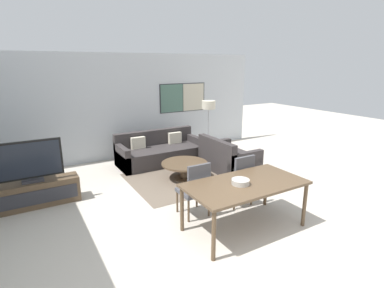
% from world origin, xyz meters
% --- Properties ---
extents(ground_plane, '(24.00, 24.00, 0.00)m').
position_xyz_m(ground_plane, '(0.00, 0.00, 0.00)').
color(ground_plane, beige).
extents(wall_back, '(7.93, 0.09, 2.80)m').
position_xyz_m(wall_back, '(0.05, 5.40, 1.40)').
color(wall_back, silver).
rests_on(wall_back, ground_plane).
extents(area_rug, '(2.39, 2.01, 0.01)m').
position_xyz_m(area_rug, '(0.43, 3.10, 0.00)').
color(area_rug, '#706051').
rests_on(area_rug, ground_plane).
extents(tv_console, '(1.53, 0.40, 0.47)m').
position_xyz_m(tv_console, '(-2.57, 3.31, 0.24)').
color(tv_console, brown).
rests_on(tv_console, ground_plane).
extents(television, '(1.07, 0.20, 0.76)m').
position_xyz_m(television, '(-2.57, 3.31, 0.85)').
color(television, '#2D2D33').
rests_on(television, tv_console).
extents(sofa_main, '(2.20, 0.94, 0.81)m').
position_xyz_m(sofa_main, '(0.43, 4.46, 0.27)').
color(sofa_main, '#383333').
rests_on(sofa_main, ground_plane).
extents(sofa_side, '(0.94, 1.36, 0.81)m').
position_xyz_m(sofa_side, '(1.59, 3.08, 0.27)').
color(sofa_side, '#383333').
rests_on(sofa_side, ground_plane).
extents(coffee_table, '(1.04, 1.04, 0.38)m').
position_xyz_m(coffee_table, '(0.43, 3.10, 0.29)').
color(coffee_table, brown).
rests_on(coffee_table, ground_plane).
extents(dining_table, '(1.86, 0.98, 0.77)m').
position_xyz_m(dining_table, '(0.21, 0.79, 0.70)').
color(dining_table, brown).
rests_on(dining_table, ground_plane).
extents(dining_chair_left, '(0.46, 0.46, 0.96)m').
position_xyz_m(dining_chair_left, '(-0.25, 1.50, 0.53)').
color(dining_chair_left, '#4C4C51').
rests_on(dining_chair_left, ground_plane).
extents(dining_chair_centre, '(0.46, 0.46, 0.96)m').
position_xyz_m(dining_chair_centre, '(0.67, 1.46, 0.53)').
color(dining_chair_centre, '#4C4C51').
rests_on(dining_chair_centre, ground_plane).
extents(fruit_bowl, '(0.27, 0.27, 0.08)m').
position_xyz_m(fruit_bowl, '(0.11, 0.78, 0.81)').
color(fruit_bowl, '#B7B2A8').
rests_on(fruit_bowl, dining_table).
extents(floor_lamp, '(0.37, 0.37, 1.56)m').
position_xyz_m(floor_lamp, '(1.84, 4.28, 1.34)').
color(floor_lamp, '#2D2D33').
rests_on(floor_lamp, ground_plane).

